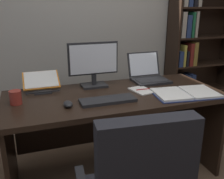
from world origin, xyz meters
TOP-DOWN VIEW (x-y plane):
  - wall_back at (0.00, 1.99)m, footprint 4.61×0.12m
  - desk at (-0.09, 0.97)m, footprint 1.77×0.76m
  - bookshelf at (1.29, 1.78)m, footprint 0.88×0.28m
  - monitor at (-0.19, 1.15)m, footprint 0.44×0.16m
  - laptop at (0.35, 1.16)m, footprint 0.33×0.33m
  - keyboard at (-0.19, 0.74)m, footprint 0.42×0.15m
  - computer_mouse at (-0.49, 0.74)m, footprint 0.06×0.10m
  - reading_stand_with_book at (-0.64, 1.20)m, footprint 0.30×0.26m
  - open_binder at (0.45, 0.69)m, footprint 0.55×0.38m
  - notepad at (0.16, 0.89)m, footprint 0.19×0.24m
  - pen at (0.18, 0.89)m, footprint 0.14×0.01m
  - coffee_mug at (-0.85, 0.92)m, footprint 0.09×0.09m

SIDE VIEW (x-z plane):
  - desk at x=-0.09m, z-range 0.18..0.93m
  - notepad at x=0.16m, z-range 0.76..0.77m
  - open_binder at x=0.45m, z-range 0.76..0.78m
  - keyboard at x=-0.19m, z-range 0.76..0.78m
  - pen at x=0.18m, z-range 0.77..0.78m
  - computer_mouse at x=-0.49m, z-range 0.76..0.80m
  - coffee_mug at x=-0.85m, z-range 0.76..0.86m
  - laptop at x=0.35m, z-range 0.69..0.94m
  - reading_stand_with_book at x=-0.64m, z-range 0.76..0.90m
  - monitor at x=-0.19m, z-range 0.76..1.15m
  - bookshelf at x=1.29m, z-range 0.00..2.13m
  - wall_back at x=0.00m, z-range 0.00..2.79m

